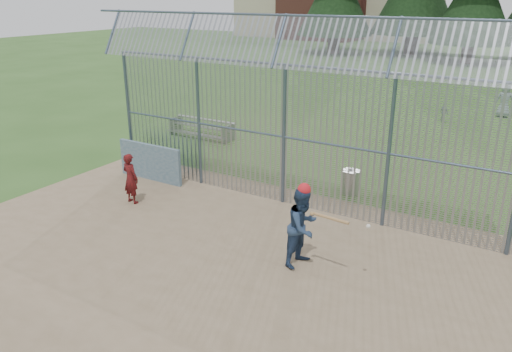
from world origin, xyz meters
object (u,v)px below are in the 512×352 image
Objects in this scene: dugout_wall at (150,162)px; trash_can at (350,182)px; bleacher at (201,128)px; onlooker at (131,178)px; batter at (303,227)px.

dugout_wall is 3.05× the size of trash_can.
dugout_wall reaches higher than bleacher.
trash_can is at bearing 21.00° from dugout_wall.
onlooker reaches higher than dugout_wall.
dugout_wall is at bearing -58.26° from onlooker.
bleacher is at bearing -63.51° from onlooker.
dugout_wall reaches higher than trash_can.
batter is at bearing -41.00° from bleacher.
bleacher is (-2.59, 6.75, -0.36)m from onlooker.
batter is at bearing -82.07° from trash_can.
trash_can is at bearing -136.49° from onlooker.
trash_can is (6.03, 2.31, -0.24)m from dugout_wall.
onlooker is (-5.81, 0.56, -0.16)m from batter.
batter reaches higher than bleacher.
bleacher is at bearing 58.83° from batter.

